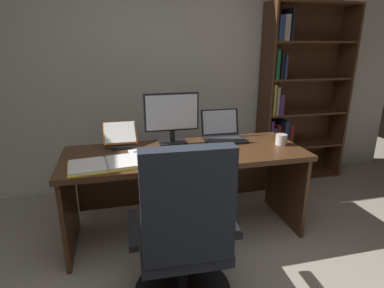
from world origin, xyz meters
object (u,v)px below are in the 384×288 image
Objects in this scene: desk at (184,170)px; office_chair at (185,243)px; notepad at (141,153)px; coffee_mug at (281,139)px; open_binder at (106,164)px; monitor at (172,119)px; bookshelf at (294,101)px; pen at (143,152)px; reading_stand_with_book at (120,135)px; keyboard at (181,155)px; laptop at (223,134)px; computer_mouse at (220,151)px.

office_chair is at bearing -101.97° from desk.
coffee_mug is (1.14, -0.04, 0.04)m from notepad.
coffee_mug is (1.39, 0.14, 0.03)m from open_binder.
monitor is 4.94× the size of coffee_mug.
bookshelf is 1.96m from pen.
office_chair is 1.14m from reading_stand_with_book.
keyboard reaches higher than notepad.
office_chair is at bearing -79.38° from pen.
bookshelf is at bearing 20.60° from open_binder.
bookshelf reaches higher than office_chair.
laptop is at bearing -148.92° from bookshelf.
open_binder is at bearing -153.11° from bookshelf.
reading_stand_with_book is (-0.42, 0.39, 0.07)m from keyboard.
monitor is 0.69m from open_binder.
notepad is 1.15m from coffee_mug.
coffee_mug reaches higher than notepad.
coffee_mug is (1.28, -0.30, -0.04)m from reading_stand_with_book.
desk is at bearing -158.86° from laptop.
bookshelf is 1.63m from monitor.
reading_stand_with_book reaches higher than open_binder.
bookshelf reaches higher than coffee_mug.
bookshelf reaches higher than pen.
bookshelf is 3.60× the size of open_binder.
office_chair is 7.44× the size of pen.
coffee_mug is at bearing -13.28° from reading_stand_with_book.
keyboard and open_binder have the same top height.
computer_mouse is at bearing -113.06° from laptop.
coffee_mug is (-0.64, -0.89, -0.14)m from bookshelf.
laptop is at bearing 0.64° from monitor.
desk is 1.68m from bookshelf.
laptop is at bearing 37.59° from keyboard.
notepad is at bearing 178.10° from coffee_mug.
notepad is at bearing -143.53° from monitor.
pen is (0.27, 0.18, 0.00)m from open_binder.
office_chair is at bearing -122.76° from computer_mouse.
coffee_mug is (0.56, 0.09, 0.02)m from computer_mouse.
office_chair is 0.72m from keyboard.
coffee_mug reaches higher than computer_mouse.
reading_stand_with_book reaches higher than computer_mouse.
computer_mouse is at bearing -2.84° from open_binder.
open_binder reaches higher than pen.
bookshelf is 2.34m from office_chair.
desk is 0.37m from computer_mouse.
notepad is at bearing 29.80° from open_binder.
keyboard is 2.00× the size of notepad.
bookshelf is 1.56m from computer_mouse.
office_chair is 0.84m from notepad.
bookshelf is at bearing 33.12° from keyboard.
keyboard is at bearing 180.00° from computer_mouse.
reading_stand_with_book is 1.32m from coffee_mug.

